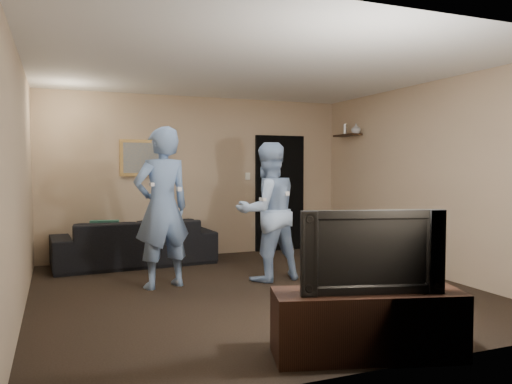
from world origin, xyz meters
name	(u,v)px	position (x,y,z in m)	size (l,w,h in m)	color
ground	(255,290)	(0.00, 0.00, 0.00)	(5.00, 5.00, 0.00)	black
ceiling	(255,69)	(0.00, 0.00, 2.60)	(5.00, 5.00, 0.04)	silver
wall_back	(199,177)	(0.00, 2.50, 1.30)	(5.00, 0.04, 2.60)	tan
wall_front	(384,190)	(0.00, -2.50, 1.30)	(5.00, 0.04, 2.60)	tan
wall_left	(21,184)	(-2.50, 0.00, 1.30)	(0.04, 5.00, 2.60)	tan
wall_right	(425,179)	(2.50, 0.00, 1.30)	(0.04, 5.00, 2.60)	tan
sofa	(135,242)	(-1.11, 2.08, 0.34)	(2.33, 0.91, 0.68)	black
throw_pillow	(105,234)	(-1.53, 2.08, 0.48)	(0.40, 0.13, 0.40)	#194D42
painting_frame	(143,158)	(-0.90, 2.48, 1.60)	(0.72, 0.05, 0.57)	olive
painting_canvas	(144,158)	(-0.90, 2.45, 1.60)	(0.62, 0.01, 0.47)	slate
doorway	(280,193)	(1.45, 2.47, 1.00)	(0.90, 0.06, 2.00)	black
light_switch	(248,176)	(0.85, 2.48, 1.30)	(0.08, 0.02, 0.12)	silver
wall_shelf	(347,135)	(2.39, 1.80, 1.99)	(0.20, 0.60, 0.03)	black
shelf_vase	(356,129)	(2.39, 1.54, 2.08)	(0.15, 0.15, 0.16)	#B2B2B7
shelf_figurine	(345,129)	(2.39, 1.87, 2.09)	(0.06, 0.06, 0.18)	#B6B6BB
tv_console	(368,324)	(0.05, -2.24, 0.25)	(1.46, 0.47, 0.52)	black
television	(369,250)	(0.05, -2.24, 0.83)	(1.10, 0.14, 0.63)	black
wii_player_left	(162,208)	(-0.99, 0.54, 0.97)	(0.80, 0.62, 1.94)	#7192C5
wii_player_right	(268,212)	(0.35, 0.42, 0.89)	(0.93, 0.76, 1.77)	#9CBBE4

